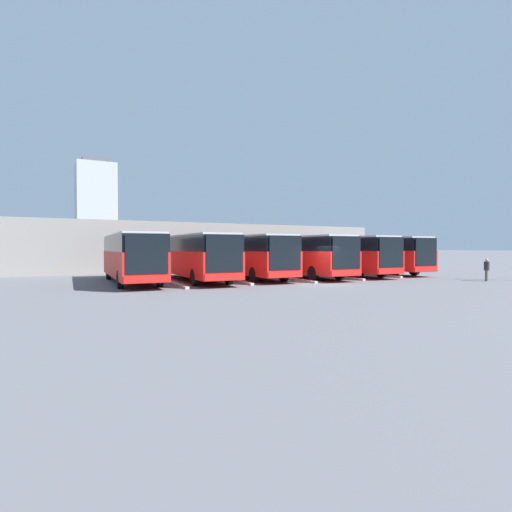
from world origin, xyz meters
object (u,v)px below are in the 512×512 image
object	(u,v)px
bus_2	(300,254)
bus_5	(131,256)
bus_0	(374,254)
bus_1	(341,254)
bus_3	(248,255)
bus_4	(195,255)
pedestrian	(487,269)

from	to	relation	value
bus_2	bus_5	xyz separation A→B (m)	(13.06, -0.94, 0.00)
bus_0	bus_2	bearing A→B (deg)	7.23
bus_1	bus_3	size ratio (longest dim) A/B	1.00
bus_3	bus_0	bearing A→B (deg)	-177.75
bus_2	bus_4	bearing A→B (deg)	-0.31
bus_5	pedestrian	bearing A→B (deg)	158.04
bus_0	bus_1	bearing A→B (deg)	9.64
bus_5	bus_0	bearing A→B (deg)	-177.99
bus_0	pedestrian	world-z (taller)	bus_0
bus_4	bus_5	distance (m)	4.38
bus_4	bus_1	bearing A→B (deg)	-178.61
bus_4	bus_3	bearing A→B (deg)	-172.91
bus_0	pedestrian	distance (m)	10.20
bus_4	bus_5	world-z (taller)	same
bus_2	bus_3	size ratio (longest dim) A/B	1.00
bus_3	pedestrian	size ratio (longest dim) A/B	7.55
bus_5	pedestrian	distance (m)	24.91
bus_2	pedestrian	distance (m)	13.46
bus_3	bus_5	world-z (taller)	same
bus_1	bus_3	bearing A→B (deg)	-1.45
pedestrian	bus_1	bearing A→B (deg)	92.02
bus_0	bus_2	distance (m)	8.74
pedestrian	bus_5	bearing A→B (deg)	128.90
bus_2	bus_3	bearing A→B (deg)	-7.61
bus_0	pedestrian	size ratio (longest dim) A/B	7.55
bus_4	pedestrian	xyz separation A→B (m)	(-18.27, 9.88, -0.97)
bus_2	bus_1	bearing A→B (deg)	-175.20
bus_4	bus_5	bearing A→B (deg)	-3.79
bus_0	bus_2	xyz separation A→B (m)	(8.71, 0.70, 0.00)
bus_0	bus_4	xyz separation A→B (m)	(17.42, 0.24, 0.00)
bus_5	bus_3	bearing A→B (deg)	-178.36
bus_2	bus_5	size ratio (longest dim) A/B	1.00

